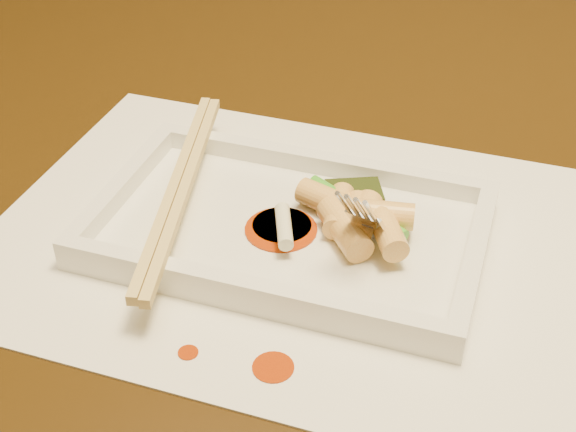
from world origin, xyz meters
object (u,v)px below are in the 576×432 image
(plate_base, at_px, (288,233))
(fork, at_px, (405,138))
(placemat, at_px, (288,238))
(table, at_px, (428,275))
(chopstick_a, at_px, (175,185))

(plate_base, distance_m, fork, 0.11)
(placemat, distance_m, fork, 0.11)
(table, distance_m, fork, 0.21)
(plate_base, bearing_deg, placemat, -135.00)
(plate_base, bearing_deg, chopstick_a, 180.00)
(chopstick_a, bearing_deg, table, 33.68)
(placemat, height_order, fork, fork)
(table, xyz_separation_m, plate_base, (-0.09, -0.11, 0.11))
(plate_base, height_order, chopstick_a, chopstick_a)
(table, height_order, plate_base, plate_base)
(table, distance_m, plate_base, 0.18)
(plate_base, relative_size, fork, 1.86)
(placemat, height_order, chopstick_a, chopstick_a)
(placemat, bearing_deg, table, 52.50)
(chopstick_a, bearing_deg, placemat, -0.00)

